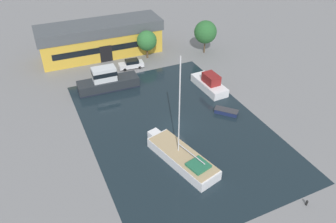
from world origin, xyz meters
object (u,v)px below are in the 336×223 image
(sailboat_moored, at_px, (181,157))
(motor_cruiser, at_px, (107,81))
(small_dinghy, at_px, (226,112))
(cabin_boat, at_px, (210,84))
(warehouse_building, at_px, (101,39))
(parked_car, at_px, (131,64))
(quay_tree_near_building, at_px, (147,41))
(quay_tree_by_water, at_px, (205,32))

(sailboat_moored, bearing_deg, motor_cruiser, 84.65)
(motor_cruiser, distance_m, small_dinghy, 20.74)
(motor_cruiser, relative_size, cabin_boat, 1.36)
(sailboat_moored, distance_m, small_dinghy, 12.80)
(warehouse_building, relative_size, parked_car, 5.10)
(cabin_boat, bearing_deg, small_dinghy, -102.93)
(warehouse_building, distance_m, motor_cruiser, 14.17)
(quay_tree_near_building, xyz_separation_m, motor_cruiser, (-10.70, -8.39, -2.23))
(sailboat_moored, height_order, cabin_boat, sailboat_moored)
(motor_cruiser, height_order, cabin_boat, motor_cruiser)
(quay_tree_by_water, distance_m, cabin_boat, 15.18)
(quay_tree_by_water, relative_size, sailboat_moored, 0.47)
(cabin_boat, bearing_deg, parked_car, 124.15)
(quay_tree_near_building, height_order, cabin_boat, quay_tree_near_building)
(parked_car, bearing_deg, small_dinghy, -152.46)
(warehouse_building, height_order, sailboat_moored, sailboat_moored)
(quay_tree_by_water, xyz_separation_m, motor_cruiser, (-22.42, -5.80, -3.00))
(quay_tree_near_building, bearing_deg, quay_tree_by_water, -12.50)
(parked_car, xyz_separation_m, motor_cruiser, (-6.27, -5.54, 0.62))
(sailboat_moored, height_order, motor_cruiser, sailboat_moored)
(small_dinghy, bearing_deg, motor_cruiser, 91.46)
(quay_tree_by_water, bearing_deg, motor_cruiser, -165.50)
(motor_cruiser, bearing_deg, cabin_boat, -112.66)
(sailboat_moored, relative_size, motor_cruiser, 1.38)
(quay_tree_near_building, bearing_deg, warehouse_building, 145.66)
(quay_tree_near_building, xyz_separation_m, small_dinghy, (3.70, -23.28, -3.32))
(warehouse_building, xyz_separation_m, motor_cruiser, (-2.88, -13.74, -1.95))
(quay_tree_near_building, bearing_deg, parked_car, -147.21)
(warehouse_building, relative_size, quay_tree_near_building, 4.35)
(warehouse_building, relative_size, motor_cruiser, 2.35)
(warehouse_building, xyz_separation_m, quay_tree_by_water, (19.54, -7.94, 1.04))
(sailboat_moored, bearing_deg, quay_tree_by_water, 40.68)
(quay_tree_by_water, distance_m, sailboat_moored, 33.40)
(parked_car, relative_size, sailboat_moored, 0.34)
(parked_car, height_order, motor_cruiser, motor_cruiser)
(parked_car, bearing_deg, motor_cruiser, 137.30)
(quay_tree_near_building, height_order, motor_cruiser, quay_tree_near_building)
(quay_tree_by_water, height_order, small_dinghy, quay_tree_by_water)
(cabin_boat, bearing_deg, motor_cruiser, 152.63)
(motor_cruiser, bearing_deg, parked_car, -46.01)
(quay_tree_by_water, bearing_deg, sailboat_moored, -124.95)
(motor_cruiser, bearing_deg, sailboat_moored, -168.47)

